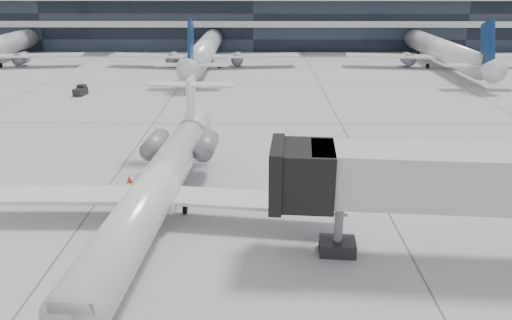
{
  "coord_description": "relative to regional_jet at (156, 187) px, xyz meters",
  "views": [
    {
      "loc": [
        1.41,
        -31.0,
        15.02
      ],
      "look_at": [
        1.13,
        2.04,
        2.6
      ],
      "focal_mm": 35.0,
      "sensor_mm": 36.0,
      "label": 1
    }
  ],
  "objects": [
    {
      "name": "traffic_cone",
      "position": [
        -3.45,
        6.26,
        -2.09
      ],
      "size": [
        0.51,
        0.51,
        0.59
      ],
      "rotation": [
        0.0,
        0.0,
        0.33
      ],
      "color": "#FB350D",
      "rests_on": "ground"
    },
    {
      "name": "bg_jet_right",
      "position": [
        37.12,
        57.26,
        -2.36
      ],
      "size": [
        32.0,
        40.0,
        9.6
      ],
      "primitive_type": null,
      "color": "silver",
      "rests_on": "ground"
    },
    {
      "name": "bg_jet_center",
      "position": [
        -2.88,
        57.26,
        -2.36
      ],
      "size": [
        32.0,
        40.0,
        9.6
      ],
      "primitive_type": null,
      "color": "silver",
      "rests_on": "ground"
    },
    {
      "name": "far_tug",
      "position": [
        -16.99,
        35.28,
        -1.78
      ],
      "size": [
        1.51,
        2.2,
        1.3
      ],
      "rotation": [
        0.0,
        0.0,
        -0.16
      ],
      "color": "black",
      "rests_on": "ground"
    },
    {
      "name": "regional_jet",
      "position": [
        0.0,
        0.0,
        0.0
      ],
      "size": [
        24.01,
        29.98,
        6.92
      ],
      "rotation": [
        0.0,
        0.0,
        -0.06
      ],
      "color": "silver",
      "rests_on": "ground"
    },
    {
      "name": "jet_bridge",
      "position": [
        18.36,
        -4.42,
        2.43
      ],
      "size": [
        20.5,
        5.51,
        6.58
      ],
      "rotation": [
        0.0,
        0.0,
        -0.08
      ],
      "color": "silver",
      "rests_on": "ground"
    },
    {
      "name": "terminal",
      "position": [
        5.12,
        84.26,
        2.64
      ],
      "size": [
        170.0,
        22.0,
        10.0
      ],
      "primitive_type": "cube",
      "color": "black",
      "rests_on": "ground"
    },
    {
      "name": "ground",
      "position": [
        5.12,
        2.26,
        -2.36
      ],
      "size": [
        220.0,
        220.0,
        0.0
      ],
      "primitive_type": "plane",
      "color": "#9C9C9F",
      "rests_on": "ground"
    }
  ]
}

